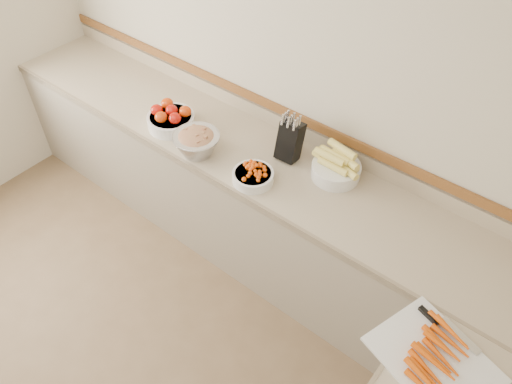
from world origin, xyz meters
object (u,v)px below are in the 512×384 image
Objects in this scene: corn_bowl at (336,167)px; cutting_board at (435,357)px; tomato_bowl at (171,118)px; rhubarb_bowl at (197,142)px; knife_block at (290,140)px; cherry_tomato_bowl at (253,175)px.

corn_bowl is 0.54× the size of cutting_board.
cutting_board is (2.05, -0.45, -0.04)m from tomato_bowl.
corn_bowl reaches higher than rhubarb_bowl.
cutting_board is at bearing -11.72° from rhubarb_bowl.
knife_block is 0.32m from cherry_tomato_bowl.
cherry_tomato_bowl is (0.75, -0.07, -0.02)m from tomato_bowl.
corn_bowl is (0.35, 0.34, 0.03)m from cherry_tomato_bowl.
cherry_tomato_bowl is at bearing 2.80° from rhubarb_bowl.
knife_block reaches higher than tomato_bowl.
corn_bowl reaches higher than tomato_bowl.
knife_block is 1.09× the size of rhubarb_bowl.
knife_block is 1.45m from cutting_board.
corn_bowl is at bearing 24.66° from rhubarb_bowl.
rhubarb_bowl reaches higher than tomato_bowl.
cutting_board is at bearing -28.52° from knife_block.
tomato_bowl is 0.97× the size of corn_bowl.
cherry_tomato_bowl is (-0.03, -0.31, -0.08)m from knife_block.
cutting_board is at bearing -16.26° from cherry_tomato_bowl.
cherry_tomato_bowl is at bearing -136.28° from corn_bowl.
knife_block reaches higher than rhubarb_bowl.
corn_bowl reaches higher than cherry_tomato_bowl.
tomato_bowl is 1.13m from corn_bowl.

